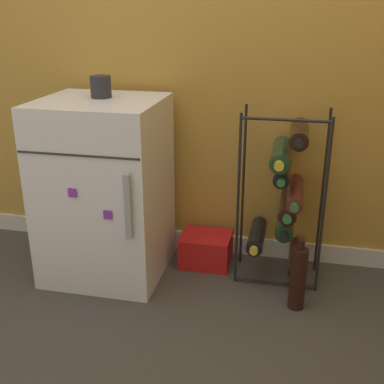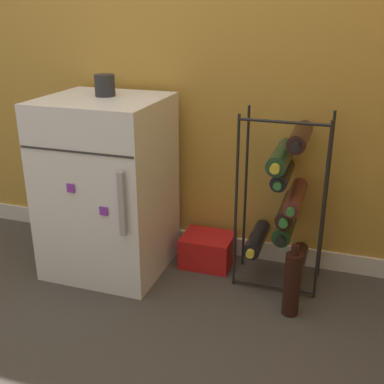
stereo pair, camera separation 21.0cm
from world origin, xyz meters
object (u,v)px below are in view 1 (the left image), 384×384
(mini_fridge, at_px, (105,189))
(wine_rack, at_px, (285,196))
(soda_box, at_px, (206,249))
(fridge_top_cup, at_px, (101,87))
(loose_bottle_floor, at_px, (298,278))

(mini_fridge, xyz_separation_m, wine_rack, (0.79, 0.10, -0.01))
(soda_box, xyz_separation_m, fridge_top_cup, (-0.44, -0.10, 0.77))
(soda_box, bearing_deg, wine_rack, -7.39)
(wine_rack, xyz_separation_m, soda_box, (-0.35, 0.05, -0.32))
(wine_rack, distance_m, soda_box, 0.48)
(mini_fridge, distance_m, fridge_top_cup, 0.45)
(soda_box, distance_m, fridge_top_cup, 0.89)
(soda_box, relative_size, fridge_top_cup, 2.59)
(mini_fridge, xyz_separation_m, soda_box, (0.43, 0.15, -0.32))
(wine_rack, relative_size, loose_bottle_floor, 2.49)
(soda_box, distance_m, loose_bottle_floor, 0.52)
(mini_fridge, height_order, soda_box, mini_fridge)
(wine_rack, distance_m, loose_bottle_floor, 0.35)
(mini_fridge, relative_size, soda_box, 3.39)
(mini_fridge, bearing_deg, loose_bottle_floor, -8.71)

